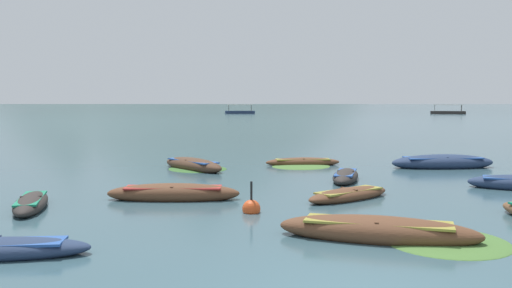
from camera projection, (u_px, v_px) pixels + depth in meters
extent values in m
plane|color=#385660|center=(220.00, 104.00, 1499.91)|extent=(6000.00, 6000.00, 0.00)
cone|color=#4C5B56|center=(67.00, 64.00, 2258.88)|extent=(795.86, 795.86, 327.20)
cone|color=#4C5B56|center=(201.00, 35.00, 2330.33)|extent=(1520.04, 1520.04, 587.65)
ellipsoid|color=#2D2826|center=(346.00, 176.00, 19.75)|extent=(1.85, 3.28, 0.50)
cube|color=#28519E|center=(346.00, 172.00, 19.74)|extent=(1.33, 2.36, 0.05)
cube|color=#2D2826|center=(346.00, 171.00, 19.73)|extent=(0.60, 0.27, 0.04)
ellipsoid|color=#4C3323|center=(193.00, 165.00, 23.03)|extent=(3.21, 3.86, 0.63)
cube|color=#28519E|center=(193.00, 161.00, 23.01)|extent=(2.31, 2.78, 0.05)
cube|color=#4C3323|center=(193.00, 160.00, 23.01)|extent=(0.66, 0.50, 0.04)
ellipsoid|color=#2D2826|center=(31.00, 203.00, 14.54)|extent=(1.36, 3.23, 0.46)
cube|color=#197A56|center=(31.00, 198.00, 14.52)|extent=(0.98, 2.32, 0.05)
cube|color=#2D2826|center=(31.00, 197.00, 14.52)|extent=(0.55, 0.18, 0.04)
ellipsoid|color=brown|center=(378.00, 231.00, 11.21)|extent=(4.30, 2.48, 0.63)
cube|color=olive|center=(378.00, 222.00, 11.19)|extent=(3.10, 1.79, 0.05)
cube|color=brown|center=(378.00, 220.00, 11.19)|extent=(0.33, 0.72, 0.04)
ellipsoid|color=navy|center=(443.00, 163.00, 23.67)|extent=(4.62, 1.59, 0.73)
cube|color=#28519E|center=(443.00, 158.00, 23.65)|extent=(3.33, 1.14, 0.05)
cube|color=navy|center=(443.00, 157.00, 23.65)|extent=(0.10, 1.01, 0.04)
ellipsoid|color=brown|center=(303.00, 162.00, 24.58)|extent=(3.45, 0.96, 0.44)
cube|color=olive|center=(303.00, 159.00, 24.57)|extent=(2.48, 0.69, 0.05)
cube|color=brown|center=(303.00, 158.00, 24.57)|extent=(0.10, 0.57, 0.04)
ellipsoid|color=brown|center=(173.00, 193.00, 15.88)|extent=(3.98, 1.26, 0.60)
cube|color=#B22D28|center=(173.00, 187.00, 15.86)|extent=(2.87, 0.91, 0.05)
cube|color=brown|center=(173.00, 186.00, 15.86)|extent=(0.12, 0.69, 0.04)
ellipsoid|color=brown|center=(349.00, 195.00, 15.95)|extent=(3.18, 2.60, 0.42)
cube|color=olive|center=(349.00, 191.00, 15.94)|extent=(2.29, 1.87, 0.05)
cube|color=brown|center=(349.00, 189.00, 15.94)|extent=(0.42, 0.56, 0.04)
cube|color=navy|center=(240.00, 113.00, 138.39)|extent=(7.72, 3.14, 0.90)
cylinder|color=#4C4742|center=(229.00, 108.00, 137.12)|extent=(0.10, 0.10, 1.80)
cylinder|color=#4C4742|center=(229.00, 108.00, 139.30)|extent=(0.10, 0.10, 1.80)
cylinder|color=#4C4742|center=(251.00, 108.00, 137.31)|extent=(0.10, 0.10, 1.80)
cylinder|color=#4C4742|center=(251.00, 108.00, 139.49)|extent=(0.10, 0.10, 1.80)
cube|color=beige|center=(240.00, 105.00, 138.23)|extent=(6.48, 2.64, 0.12)
cube|color=#2D2826|center=(448.00, 113.00, 134.67)|extent=(8.77, 5.66, 0.90)
cylinder|color=#4C4742|center=(435.00, 108.00, 134.58)|extent=(0.10, 0.10, 1.80)
cylinder|color=#4C4742|center=(435.00, 108.00, 136.55)|extent=(0.10, 0.10, 1.80)
cylinder|color=#4C4742|center=(462.00, 108.00, 132.62)|extent=(0.10, 0.10, 1.80)
cylinder|color=#4C4742|center=(461.00, 108.00, 134.59)|extent=(0.10, 0.10, 1.80)
cube|color=beige|center=(448.00, 105.00, 134.52)|extent=(7.36, 4.75, 0.12)
sphere|color=#DB4C1E|center=(251.00, 209.00, 14.01)|extent=(0.48, 0.48, 0.48)
cylinder|color=black|center=(251.00, 195.00, 13.98)|extent=(0.06, 0.06, 0.72)
ellipsoid|color=#477033|center=(301.00, 166.00, 24.14)|extent=(3.73, 3.73, 0.14)
ellipsoid|color=#477033|center=(446.00, 242.00, 11.07)|extent=(2.83, 2.96, 0.14)
ellipsoid|color=#38662D|center=(198.00, 169.00, 23.20)|extent=(3.34, 3.51, 0.14)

